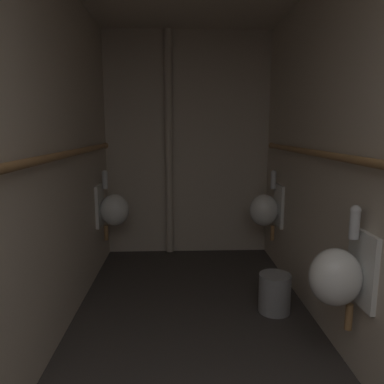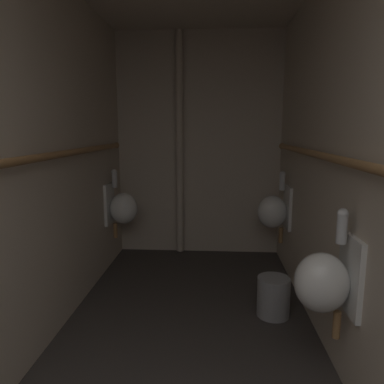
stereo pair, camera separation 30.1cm
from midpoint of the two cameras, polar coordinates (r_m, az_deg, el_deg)
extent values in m
cube|color=#383330|center=(2.49, -2.93, -27.93)|extent=(2.04, 4.71, 0.08)
cube|color=beige|center=(2.22, -29.75, 3.75)|extent=(0.06, 4.71, 2.59)
cube|color=beige|center=(2.19, 23.64, 4.15)|extent=(0.06, 4.71, 2.59)
cube|color=beige|center=(4.29, -2.73, 7.39)|extent=(2.04, 0.06, 2.59)
ellipsoid|color=white|center=(3.92, -14.33, -2.79)|extent=(0.30, 0.26, 0.34)
cube|color=white|center=(3.95, -16.57, -2.07)|extent=(0.03, 0.30, 0.44)
cylinder|color=silver|center=(3.89, -15.83, 1.68)|extent=(0.06, 0.06, 0.16)
sphere|color=silver|center=(3.88, -15.89, 2.92)|extent=(0.06, 0.06, 0.06)
cylinder|color=#9E7042|center=(4.00, -15.59, -6.28)|extent=(0.04, 0.04, 0.16)
ellipsoid|color=white|center=(2.23, 18.14, -12.77)|extent=(0.30, 0.26, 0.34)
cube|color=white|center=(2.27, 21.96, -11.25)|extent=(0.03, 0.30, 0.44)
cylinder|color=silver|center=(2.17, 20.83, -4.95)|extent=(0.06, 0.06, 0.16)
sphere|color=silver|center=(2.15, 20.97, -2.76)|extent=(0.06, 0.06, 0.06)
cylinder|color=#9E7042|center=(2.37, 20.19, -18.15)|extent=(0.04, 0.04, 0.16)
ellipsoid|color=white|center=(3.84, 9.15, -2.88)|extent=(0.30, 0.26, 0.34)
cube|color=white|center=(3.86, 11.42, -2.11)|extent=(0.03, 0.30, 0.44)
cylinder|color=silver|center=(3.80, 10.61, 1.71)|extent=(0.06, 0.06, 0.16)
sphere|color=silver|center=(3.79, 10.65, 2.98)|extent=(0.06, 0.06, 0.06)
cylinder|color=#9E7042|center=(3.92, 10.49, -6.42)|extent=(0.04, 0.04, 0.16)
cylinder|color=#9E7042|center=(2.18, -27.68, 4.24)|extent=(0.05, 3.95, 0.05)
sphere|color=#9E7042|center=(4.05, -15.69, 7.11)|extent=(0.06, 0.06, 0.06)
cylinder|color=#9E7042|center=(2.13, 21.73, 4.56)|extent=(0.05, 3.85, 0.05)
sphere|color=#9E7042|center=(3.97, 10.42, 7.26)|extent=(0.06, 0.06, 0.06)
cylinder|color=beige|center=(4.19, -5.78, 7.29)|extent=(0.08, 0.08, 2.54)
cylinder|color=gray|center=(3.10, 10.20, -15.54)|extent=(0.26, 0.26, 0.32)
camera|label=1|loc=(0.15, -92.20, -0.38)|focal=33.59mm
camera|label=2|loc=(0.15, 87.80, 0.38)|focal=33.59mm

